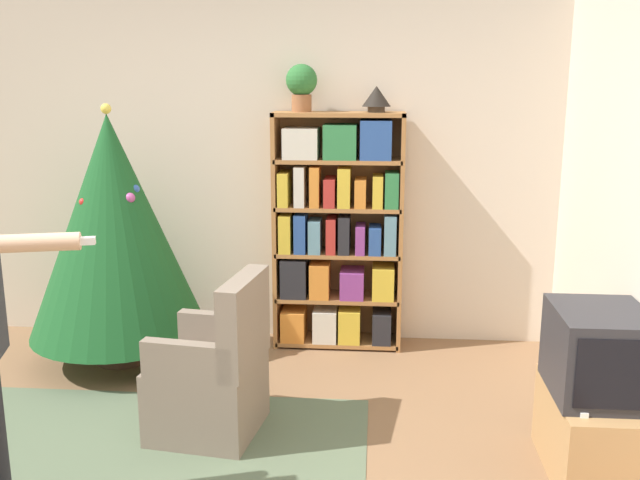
{
  "coord_description": "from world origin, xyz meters",
  "views": [
    {
      "loc": [
        0.85,
        -2.96,
        1.97
      ],
      "look_at": [
        0.52,
        1.01,
        1.05
      ],
      "focal_mm": 40.0,
      "sensor_mm": 36.0,
      "label": 1
    }
  ],
  "objects": [
    {
      "name": "christmas_tree",
      "position": [
        -0.93,
        1.65,
        0.97
      ],
      "size": [
        1.21,
        1.21,
        1.79
      ],
      "color": "#4C3323",
      "rests_on": "ground_plane"
    },
    {
      "name": "armchair",
      "position": [
        -0.05,
        0.68,
        0.32
      ],
      "size": [
        0.64,
        0.64,
        0.92
      ],
      "rotation": [
        0.0,
        0.0,
        -1.71
      ],
      "color": "#7A6B5B",
      "rests_on": "ground_plane"
    },
    {
      "name": "area_rug",
      "position": [
        -0.44,
        0.19,
        0.0
      ],
      "size": [
        2.52,
        1.9,
        0.01
      ],
      "color": "#56664C",
      "rests_on": "ground_plane"
    },
    {
      "name": "game_remote",
      "position": [
        1.81,
        0.18,
        0.45
      ],
      "size": [
        0.04,
        0.12,
        0.02
      ],
      "color": "white",
      "rests_on": "tv_stand"
    },
    {
      "name": "bookshelf",
      "position": [
        0.56,
        2.08,
        0.87
      ],
      "size": [
        0.93,
        0.29,
        1.72
      ],
      "color": "#A8703D",
      "rests_on": "ground_plane"
    },
    {
      "name": "potted_plant",
      "position": [
        0.31,
        2.09,
        1.91
      ],
      "size": [
        0.22,
        0.22,
        0.33
      ],
      "color": "#935B38",
      "rests_on": "bookshelf"
    },
    {
      "name": "book_pile_near_tree",
      "position": [
        -0.57,
        1.34,
        0.04
      ],
      "size": [
        0.19,
        0.16,
        0.08
      ],
      "color": "orange",
      "rests_on": "ground_plane"
    },
    {
      "name": "tv_stand",
      "position": [
        1.94,
        0.4,
        0.22
      ],
      "size": [
        0.41,
        0.72,
        0.44
      ],
      "color": "tan",
      "rests_on": "ground_plane"
    },
    {
      "name": "table_lamp",
      "position": [
        0.83,
        2.09,
        1.82
      ],
      "size": [
        0.2,
        0.2,
        0.18
      ],
      "color": "#473828",
      "rests_on": "bookshelf"
    },
    {
      "name": "television",
      "position": [
        1.94,
        0.4,
        0.66
      ],
      "size": [
        0.44,
        0.54,
        0.43
      ],
      "color": "#28282D",
      "rests_on": "tv_stand"
    },
    {
      "name": "wall_back",
      "position": [
        0.0,
        2.31,
        1.3
      ],
      "size": [
        8.0,
        0.1,
        2.6
      ],
      "color": "beige",
      "rests_on": "ground_plane"
    }
  ]
}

